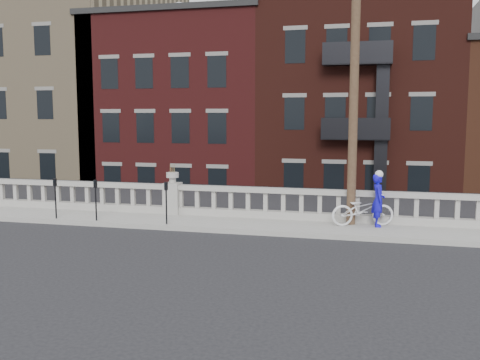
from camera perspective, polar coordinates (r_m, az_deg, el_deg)
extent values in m
plane|color=black|center=(15.64, -12.37, -6.61)|extent=(120.00, 120.00, 0.00)
cube|color=gray|center=(18.30, -8.22, -4.31)|extent=(32.00, 2.20, 0.15)
cube|color=gray|center=(19.13, -7.16, -3.20)|extent=(28.00, 0.34, 0.25)
cube|color=gray|center=(19.00, -7.19, -0.75)|extent=(28.00, 0.34, 0.16)
cube|color=gray|center=(19.06, -7.17, -1.94)|extent=(0.55, 0.55, 1.10)
cylinder|color=gray|center=(18.97, -7.20, 0.00)|extent=(0.24, 0.24, 0.20)
cylinder|color=gray|center=(18.95, -7.21, 0.54)|extent=(0.44, 0.44, 0.18)
cube|color=#605E59|center=(20.09, -6.67, -10.63)|extent=(36.00, 0.50, 5.15)
cube|color=black|center=(41.11, 4.09, -5.56)|extent=(80.00, 44.00, 0.50)
cube|color=#595651|center=(24.66, -7.63, -8.71)|extent=(16.00, 7.00, 4.00)
cube|color=#988362|center=(41.99, -20.85, 8.36)|extent=(18.00, 16.00, 20.00)
cube|color=#491414|center=(35.30, -3.93, 4.28)|extent=(10.00, 14.00, 14.00)
cube|color=black|center=(35.69, -4.02, 15.82)|extent=(10.30, 14.30, 0.30)
cube|color=#37140F|center=(33.58, 12.60, 5.27)|extent=(10.00, 14.00, 15.50)
cylinder|color=#422D1E|center=(17.29, 12.13, 11.86)|extent=(0.28, 0.28, 10.00)
cylinder|color=black|center=(19.06, -19.06, -2.27)|extent=(0.05, 0.05, 1.10)
cube|color=black|center=(18.97, -19.14, -0.24)|extent=(0.10, 0.08, 0.26)
cube|color=black|center=(18.93, -19.22, -0.13)|extent=(0.06, 0.01, 0.08)
cylinder|color=black|center=(18.29, -15.11, -2.50)|extent=(0.05, 0.05, 1.10)
cube|color=black|center=(18.20, -15.18, -0.38)|extent=(0.10, 0.08, 0.26)
cube|color=black|center=(18.15, -15.25, -0.28)|extent=(0.06, 0.01, 0.08)
cylinder|color=black|center=(17.23, -7.86, -2.89)|extent=(0.05, 0.05, 1.10)
cube|color=black|center=(17.13, -7.90, -0.65)|extent=(0.10, 0.08, 0.26)
cube|color=black|center=(17.09, -7.95, -0.53)|extent=(0.06, 0.01, 0.08)
imported|color=silver|center=(17.29, 12.95, -3.08)|extent=(2.09, 1.27, 1.04)
imported|color=#140DC9|center=(17.24, 14.53, -2.10)|extent=(0.46, 0.64, 1.66)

